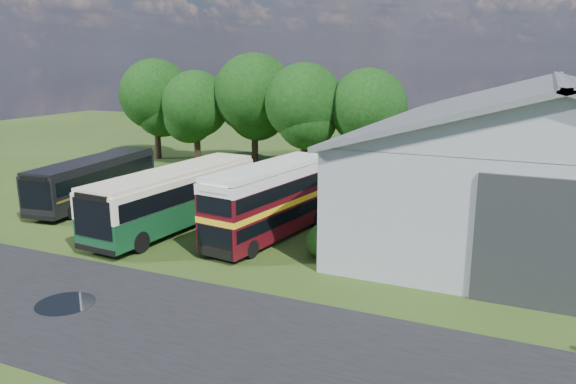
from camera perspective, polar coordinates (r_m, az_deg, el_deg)
The scene contains 15 objects.
ground at distance 24.39m, azimuth -14.10°, elevation -8.91°, with size 120.00×120.00×0.00m, color #253D13.
asphalt_road at distance 20.53m, azimuth -12.67°, elevation -13.23°, with size 60.00×8.00×0.02m, color black.
puddle at distance 23.34m, azimuth -21.69°, elevation -10.53°, with size 2.20×2.20×0.01m, color black.
storage_shed at distance 33.80m, azimuth 25.30°, elevation 3.74°, with size 18.80×24.80×8.15m.
tree_left_a at distance 53.11m, azimuth -13.33°, elevation 9.59°, with size 6.46×6.46×9.12m.
tree_left_b at distance 49.42m, azimuth -9.35°, elevation 8.78°, with size 5.78×5.78×8.16m.
tree_mid at distance 47.91m, azimuth -3.46°, elevation 9.91°, with size 6.80×6.80×9.60m.
tree_right_a at distance 44.90m, azimuth 1.66°, elevation 9.06°, with size 6.26×6.26×8.83m.
tree_right_b at distance 43.99m, azimuth 8.15°, elevation 8.52°, with size 5.98×5.98×8.45m.
shrub_front at distance 26.65m, azimuth 3.72°, elevation -6.57°, with size 1.70×1.70×1.70m, color #194714.
shrub_mid at distance 28.42m, azimuth 5.17°, elevation -5.30°, with size 1.60×1.60×1.60m, color #194714.
shrub_back at distance 30.23m, azimuth 6.43°, elevation -4.18°, with size 1.80×1.80×1.80m, color #194714.
bus_green_single at distance 31.28m, azimuth -11.36°, elevation -0.48°, with size 3.54×11.91×3.24m.
bus_maroon_double at distance 28.82m, azimuth -1.86°, elevation -1.01°, with size 3.47×9.16×3.84m.
bus_dark_single at distance 38.00m, azimuth -19.05°, elevation 1.20°, with size 3.58×10.67×2.89m.
Camera 1 is at (14.41, -17.44, 9.10)m, focal length 35.00 mm.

